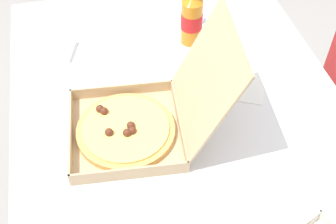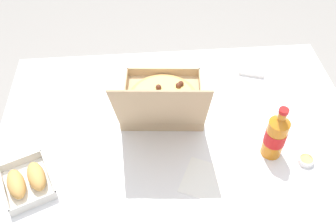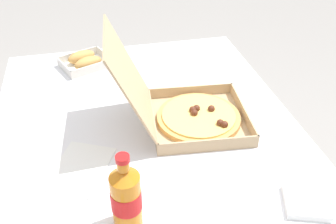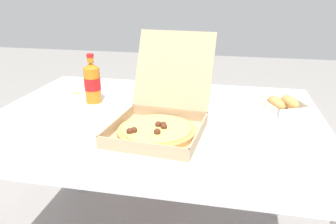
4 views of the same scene
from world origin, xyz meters
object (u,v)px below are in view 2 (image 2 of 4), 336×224
(bread_side_box, at_px, (27,181))
(dipping_sauce_cup, at_px, (306,160))
(napkin_pile, at_px, (252,67))
(cola_bottle, at_px, (276,136))
(paper_menu, at_px, (214,183))
(pizza_box_open, at_px, (163,100))

(bread_side_box, height_order, dipping_sauce_cup, bread_side_box)
(napkin_pile, bearing_deg, cola_bottle, 84.51)
(cola_bottle, height_order, paper_menu, cola_bottle)
(cola_bottle, bearing_deg, bread_side_box, 4.43)
(paper_menu, xyz_separation_m, napkin_pile, (-0.27, -0.57, 0.01))
(paper_menu, height_order, napkin_pile, napkin_pile)
(dipping_sauce_cup, bearing_deg, napkin_pile, -82.53)
(dipping_sauce_cup, bearing_deg, bread_side_box, 0.78)
(pizza_box_open, bearing_deg, paper_menu, 112.00)
(cola_bottle, xyz_separation_m, napkin_pile, (-0.04, -0.46, -0.08))
(pizza_box_open, distance_m, napkin_pile, 0.47)
(paper_menu, bearing_deg, pizza_box_open, -42.17)
(napkin_pile, bearing_deg, bread_side_box, 30.60)
(paper_menu, height_order, dipping_sauce_cup, dipping_sauce_cup)
(cola_bottle, bearing_deg, paper_menu, 26.41)
(pizza_box_open, relative_size, napkin_pile, 4.31)
(pizza_box_open, height_order, bread_side_box, pizza_box_open)
(cola_bottle, height_order, napkin_pile, cola_bottle)
(pizza_box_open, bearing_deg, bread_side_box, 33.79)
(pizza_box_open, height_order, napkin_pile, pizza_box_open)
(pizza_box_open, bearing_deg, dipping_sauce_cup, 147.71)
(bread_side_box, relative_size, dipping_sauce_cup, 4.16)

